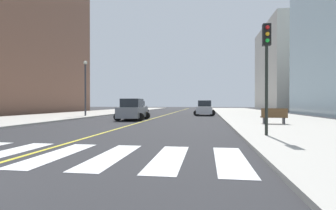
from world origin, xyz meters
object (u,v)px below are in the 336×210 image
object	(u,v)px
car_silver_second	(205,108)
street_lamp	(85,83)
traffic_light_near_corner	(267,57)
park_bench	(274,116)
car_white_third	(138,107)
car_gray_nearest	(133,110)

from	to	relation	value
car_silver_second	street_lamp	bearing A→B (deg)	25.92
traffic_light_near_corner	park_bench	distance (m)	7.99
car_white_third	street_lamp	xyz separation A→B (m)	(-3.22, -12.34, 3.12)
traffic_light_near_corner	park_bench	size ratio (longest dim) A/B	2.83
car_white_third	street_lamp	size ratio (longest dim) A/B	0.69
traffic_light_near_corner	street_lamp	xyz separation A→B (m)	(-17.00, 16.66, 0.30)
car_white_third	park_bench	bearing A→B (deg)	-54.70
car_gray_nearest	car_silver_second	world-z (taller)	car_gray_nearest
car_gray_nearest	street_lamp	bearing A→B (deg)	145.14
street_lamp	car_silver_second	bearing A→B (deg)	23.63
car_white_third	park_bench	size ratio (longest dim) A/B	2.46
car_white_third	park_bench	distance (m)	27.04
car_silver_second	street_lamp	xyz separation A→B (m)	(-14.03, -6.14, 3.12)
park_bench	street_lamp	distance (m)	21.59
car_silver_second	traffic_light_near_corner	size ratio (longest dim) A/B	0.88
car_white_third	park_bench	world-z (taller)	car_white_third
car_gray_nearest	traffic_light_near_corner	xyz separation A→B (m)	(9.86, -11.97, 2.79)
traffic_light_near_corner	park_bench	world-z (taller)	traffic_light_near_corner
car_white_third	street_lamp	world-z (taller)	street_lamp
car_gray_nearest	park_bench	bearing A→B (deg)	-23.86
car_gray_nearest	car_silver_second	size ratio (longest dim) A/B	1.03
car_gray_nearest	street_lamp	size ratio (longest dim) A/B	0.72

